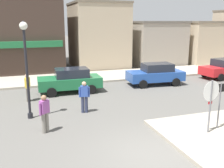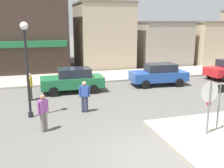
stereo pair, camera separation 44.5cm
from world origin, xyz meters
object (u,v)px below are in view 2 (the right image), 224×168
Objects in this scene: stop_sign at (209,101)px; pedestrian_crossing_near at (30,86)px; pedestrian_crossing_far at (43,112)px; parked_car_second at (159,74)px; parked_car_nearest at (73,80)px; one_way_sign at (219,102)px; lamp_post at (26,56)px; pedestrian_kerb_side at (85,96)px.

pedestrian_crossing_near is at bearing 132.71° from stop_sign.
pedestrian_crossing_near and pedestrian_crossing_far have the same top height.
parked_car_second is at bearing 75.77° from stop_sign.
parked_car_nearest is 2.51× the size of pedestrian_crossing_far.
one_way_sign is 0.46× the size of lamp_post.
lamp_post reaches higher than parked_car_second.
parked_car_nearest is at bearing -179.11° from parked_car_second.
lamp_post is 2.82× the size of pedestrian_crossing_near.
pedestrian_crossing_near is at bearing -156.03° from parked_car_nearest.
lamp_post is at bearing 150.55° from one_way_sign.
parked_car_second is at bearing 25.13° from lamp_post.
pedestrian_crossing_far and pedestrian_kerb_side have the same top height.
pedestrian_kerb_side is (-4.07, 4.31, -0.65)m from stop_sign.
parked_car_second is 2.56× the size of pedestrian_crossing_far.
lamp_post is 2.90m from pedestrian_crossing_far.
pedestrian_crossing_far is (-6.80, 2.21, -0.46)m from one_way_sign.
pedestrian_kerb_side is (2.64, -2.96, 0.00)m from pedestrian_crossing_near.
stop_sign is at bearing -21.61° from pedestrian_crossing_far.
parked_car_nearest is 2.90m from pedestrian_crossing_near.
pedestrian_crossing_far reaches higher than parked_car_nearest.
lamp_post reaches higher than pedestrian_crossing_far.
lamp_post is 3.37m from pedestrian_kerb_side.
stop_sign reaches higher than pedestrian_kerb_side.
lamp_post is 2.82× the size of pedestrian_crossing_far.
one_way_sign is 1.30× the size of pedestrian_kerb_side.
pedestrian_crossing_far is at bearing -138.12° from pedestrian_kerb_side.
pedestrian_crossing_far is at bearing -74.09° from lamp_post.
pedestrian_crossing_near is at bearing 96.50° from pedestrian_crossing_far.
pedestrian_crossing_far is at bearing 158.39° from stop_sign.
lamp_post is 5.31m from parked_car_nearest.
stop_sign is at bearing -64.34° from parked_car_nearest.
lamp_post is at bearing -123.12° from parked_car_nearest.
lamp_post is at bearing 146.88° from stop_sign.
stop_sign is 9.91m from pedestrian_crossing_near.
pedestrian_crossing_far is at bearing -83.50° from pedestrian_crossing_near.
one_way_sign is 1.30× the size of pedestrian_crossing_near.
pedestrian_crossing_near is 3.96m from pedestrian_kerb_side.
pedestrian_kerb_side reaches higher than parked_car_nearest.
stop_sign is 0.51× the size of lamp_post.
one_way_sign is 1.30× the size of pedestrian_crossing_far.
lamp_post is at bearing -90.05° from pedestrian_crossing_near.
stop_sign is 1.43× the size of pedestrian_kerb_side.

